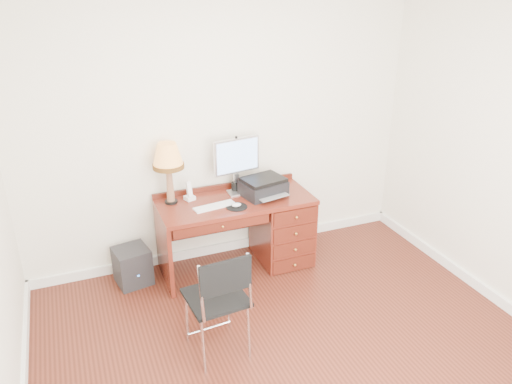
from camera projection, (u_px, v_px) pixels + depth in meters
name	position (u px, v px, depth m)	size (l,w,h in m)	color
ground	(296.00, 354.00, 3.95)	(4.00, 4.00, 0.00)	#3C160D
room_shell	(266.00, 304.00, 4.46)	(4.00, 4.00, 4.00)	white
desk	(266.00, 225.00, 5.08)	(1.50, 0.67, 0.75)	maroon
monitor	(237.00, 159.00, 4.87)	(0.49, 0.19, 0.56)	silver
keyboard	(215.00, 206.00, 4.68)	(0.40, 0.11, 0.02)	white
mouse_pad	(237.00, 206.00, 4.67)	(0.20, 0.20, 0.04)	black
printer	(263.00, 187.00, 4.90)	(0.46, 0.39, 0.18)	black
leg_lamp	(168.00, 160.00, 4.59)	(0.29, 0.29, 0.60)	black
phone	(189.00, 194.00, 4.81)	(0.11, 0.11, 0.19)	white
pen_cup	(235.00, 187.00, 5.00)	(0.08, 0.08, 0.10)	black
chair	(219.00, 295.00, 3.72)	(0.47, 0.47, 0.93)	black
equipment_box	(132.00, 266.00, 4.80)	(0.31, 0.31, 0.36)	black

